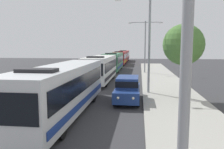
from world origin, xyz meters
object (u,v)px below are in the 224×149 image
object	(u,v)px
bus_lead	(64,88)
bus_second_in_line	(101,68)
streetlamp_far	(145,41)
roadside_tree	(183,45)
streetlamp_mid	(149,34)
bus_rear	(124,55)
bus_middle	(113,61)
bus_fourth_in_line	(120,58)
white_suv	(128,88)

from	to	relation	value
bus_lead	bus_second_in_line	distance (m)	13.24
bus_lead	streetlamp_far	xyz separation A→B (m)	(5.40, 22.93, 3.34)
bus_second_in_line	roadside_tree	world-z (taller)	roadside_tree
streetlamp_mid	bus_rear	bearing A→B (deg)	96.71
bus_middle	bus_second_in_line	bearing A→B (deg)	-90.00
bus_second_in_line	roadside_tree	xyz separation A→B (m)	(7.96, -8.15, 2.64)
bus_fourth_in_line	white_suv	xyz separation A→B (m)	(3.70, -35.74, -0.66)
bus_middle	streetlamp_far	bearing A→B (deg)	-32.11
bus_second_in_line	streetlamp_far	bearing A→B (deg)	60.89
roadside_tree	streetlamp_far	bearing A→B (deg)	98.18
bus_middle	roadside_tree	distance (m)	22.83
bus_middle	white_suv	distance (m)	22.75
bus_second_in_line	bus_middle	size ratio (longest dim) A/B	0.91
streetlamp_far	bus_second_in_line	bearing A→B (deg)	-119.11
bus_fourth_in_line	roadside_tree	bearing A→B (deg)	-77.02
bus_fourth_in_line	roadside_tree	xyz separation A→B (m)	(7.96, -34.54, 2.64)
bus_middle	streetlamp_far	size ratio (longest dim) A/B	1.47
bus_rear	bus_fourth_in_line	bearing A→B (deg)	-90.00
bus_fourth_in_line	bus_rear	size ratio (longest dim) A/B	0.86
bus_lead	bus_second_in_line	bearing A→B (deg)	90.00
streetlamp_mid	white_suv	bearing A→B (deg)	-119.87
bus_lead	roadside_tree	xyz separation A→B (m)	(7.96, 5.09, 2.64)
white_suv	streetlamp_far	xyz separation A→B (m)	(1.70, 19.05, 4.00)
bus_second_in_line	streetlamp_mid	world-z (taller)	streetlamp_mid
streetlamp_mid	streetlamp_far	distance (m)	16.09
roadside_tree	white_suv	bearing A→B (deg)	-164.28
bus_second_in_line	bus_lead	bearing A→B (deg)	-90.00
bus_rear	white_suv	distance (m)	48.97
bus_second_in_line	bus_middle	world-z (taller)	same
bus_lead	bus_rear	distance (m)	52.71
bus_middle	bus_rear	distance (m)	26.39
bus_second_in_line	streetlamp_far	size ratio (longest dim) A/B	1.34
bus_rear	streetlamp_far	xyz separation A→B (m)	(5.40, -29.78, 3.34)
bus_fourth_in_line	white_suv	bearing A→B (deg)	-84.09
roadside_tree	bus_second_in_line	bearing A→B (deg)	134.32
bus_rear	white_suv	world-z (taller)	bus_rear
bus_lead	roadside_tree	distance (m)	9.81
bus_second_in_line	white_suv	distance (m)	10.08
bus_middle	bus_rear	bearing A→B (deg)	90.00
streetlamp_mid	bus_second_in_line	bearing A→B (deg)	130.17
streetlamp_far	streetlamp_mid	bearing A→B (deg)	-90.00
bus_lead	roadside_tree	world-z (taller)	roadside_tree
bus_fourth_in_line	streetlamp_far	world-z (taller)	streetlamp_far
bus_second_in_line	roadside_tree	distance (m)	11.70
white_suv	bus_middle	bearing A→B (deg)	99.36
bus_second_in_line	streetlamp_mid	distance (m)	9.11
bus_middle	bus_fourth_in_line	world-z (taller)	same
bus_rear	roadside_tree	world-z (taller)	roadside_tree
bus_middle	streetlamp_mid	xyz separation A→B (m)	(5.40, -19.48, 3.60)
bus_lead	white_suv	bearing A→B (deg)	46.41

